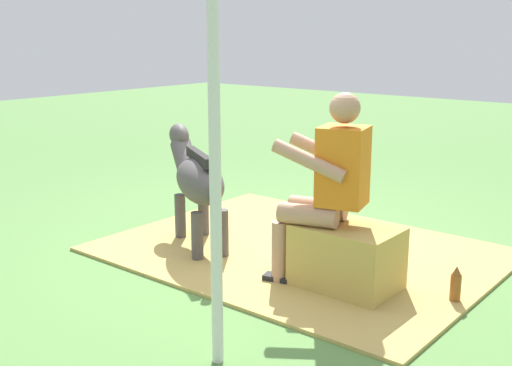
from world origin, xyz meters
name	(u,v)px	position (x,y,z in m)	size (l,w,h in m)	color
ground_plane	(261,248)	(0.00, 0.00, 0.00)	(24.00, 24.00, 0.00)	#568442
hay_patch	(300,251)	(-0.30, -0.11, 0.01)	(2.90, 2.24, 0.02)	tan
hay_bale	(346,258)	(-0.97, 0.30, 0.22)	(0.67, 0.46, 0.45)	tan
person_seated	(326,182)	(-0.81, 0.33, 0.73)	(0.71, 0.52, 1.33)	tan
pony_standing	(197,179)	(0.45, 0.27, 0.56)	(1.20, 0.86, 0.92)	#4C4747
soda_bottle	(456,286)	(-1.63, 0.06, 0.12)	(0.07, 0.07, 0.26)	brown
tent_pole_left	(215,140)	(-0.95, 1.55, 1.19)	(0.06, 0.06, 2.38)	silver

